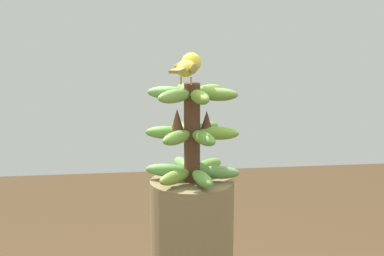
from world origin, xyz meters
TOP-DOWN VIEW (x-y plane):
  - banana_bunch at (-0.00, 0.00)m, footprint 0.28×0.28m
  - perched_bird at (0.01, -0.01)m, footprint 0.21×0.10m

SIDE VIEW (x-z plane):
  - banana_bunch at x=0.00m, z-range 1.15..1.43m
  - perched_bird at x=0.01m, z-range 1.44..1.52m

